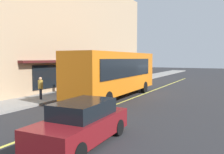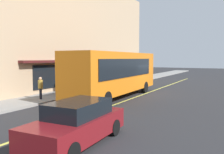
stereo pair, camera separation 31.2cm
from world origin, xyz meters
The scene contains 9 objects.
ground centered at (0.00, 0.00, 0.00)m, with size 120.00×120.00×0.00m, color #28282B.
sidewalk centered at (0.00, 5.70, 0.07)m, with size 80.00×3.10×0.15m, color gray.
lane_centre_stripe centered at (0.00, 0.00, 0.00)m, with size 36.00×0.16×0.01m, color #D8D14C.
storefront_building centered at (2.67, 12.90, 5.90)m, with size 27.39×11.92×11.81m.
bus centered at (-2.70, 1.29, 1.99)m, with size 11.18×2.80×3.50m.
traffic_light centered at (3.50, 4.61, 2.53)m, with size 0.30×0.52×3.20m.
car_maroon centered at (-12.26, -2.22, 0.74)m, with size 4.37×2.01×1.52m.
pedestrian_by_curb centered at (-3.34, 5.69, 1.24)m, with size 0.34×0.34×1.81m.
pedestrian_waiting centered at (-6.72, 5.21, 1.10)m, with size 0.34×0.34×1.59m.
Camera 2 is at (-19.01, -7.38, 3.05)m, focal length 38.30 mm.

